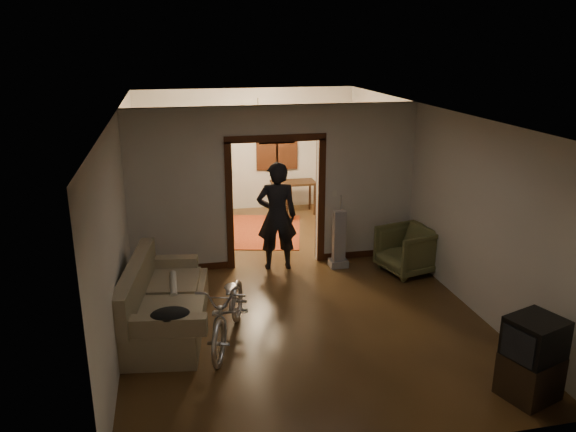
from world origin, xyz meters
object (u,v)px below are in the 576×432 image
object	(u,v)px
person	(277,216)
desk	(293,198)
sofa	(166,296)
bicycle	(229,310)
armchair	(408,250)
locker	(195,176)

from	to	relation	value
person	desk	world-z (taller)	person
sofa	desk	bearing A→B (deg)	67.96
bicycle	armchair	size ratio (longest dim) A/B	2.04
sofa	locker	xyz separation A→B (m)	(0.68, 5.20, 0.45)
armchair	locker	bearing A→B (deg)	-154.22
sofa	armchair	distance (m)	4.22
sofa	locker	size ratio (longest dim) A/B	1.14
armchair	person	size ratio (longest dim) A/B	0.46
person	desk	size ratio (longest dim) A/B	1.91
sofa	bicycle	world-z (taller)	sofa
bicycle	person	distance (m)	2.65
desk	bicycle	bearing A→B (deg)	-122.57
bicycle	armchair	bearing A→B (deg)	45.57
sofa	locker	bearing A→B (deg)	90.66
sofa	armchair	xyz separation A→B (m)	(4.04, 1.20, -0.10)
locker	desk	distance (m)	2.28
armchair	bicycle	bearing A→B (deg)	-76.42
sofa	bicycle	size ratio (longest dim) A/B	1.21
desk	sofa	bearing A→B (deg)	-131.90
sofa	armchair	world-z (taller)	sofa
sofa	locker	distance (m)	5.26
armchair	desk	xyz separation A→B (m)	(-1.17, 3.75, -0.03)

